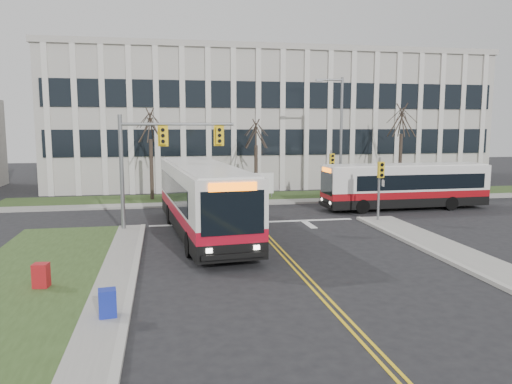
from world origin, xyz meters
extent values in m
plane|color=black|center=(0.00, 0.00, 0.00)|extent=(120.00, 120.00, 0.00)
cube|color=#9E9B93|center=(-7.00, -5.00, 0.07)|extent=(1.20, 26.00, 0.14)
cube|color=#9E9B93|center=(5.00, 15.20, 0.07)|extent=(44.00, 1.60, 0.14)
cube|color=#31461E|center=(5.00, 18.00, 0.06)|extent=(44.00, 5.00, 0.12)
cube|color=#B7B3A9|center=(5.00, 30.00, 6.00)|extent=(40.00, 16.00, 12.00)
cylinder|color=slate|center=(-7.30, 7.20, 3.10)|extent=(0.22, 0.22, 6.20)
cylinder|color=slate|center=(-4.30, 7.20, 5.70)|extent=(6.00, 0.16, 0.16)
cube|color=yellow|center=(-5.10, 7.05, 5.10)|extent=(0.34, 0.24, 0.92)
cube|color=yellow|center=(-2.10, 7.05, 5.10)|extent=(0.34, 0.24, 0.92)
cylinder|color=slate|center=(7.20, 7.00, 1.90)|extent=(0.14, 0.14, 3.80)
cube|color=yellow|center=(7.20, 6.80, 3.10)|extent=(0.34, 0.24, 0.92)
cylinder|color=slate|center=(7.20, 15.50, 1.90)|extent=(0.14, 0.14, 3.80)
cube|color=yellow|center=(7.20, 15.30, 3.10)|extent=(0.34, 0.24, 0.92)
cylinder|color=slate|center=(8.20, 16.20, 4.60)|extent=(0.20, 0.20, 9.20)
cylinder|color=slate|center=(7.30, 16.20, 9.00)|extent=(1.80, 0.14, 0.14)
cube|color=slate|center=(6.40, 16.20, 8.95)|extent=(0.50, 0.25, 0.18)
cylinder|color=slate|center=(1.90, 17.50, 0.50)|extent=(0.08, 0.08, 1.00)
cylinder|color=slate|center=(3.10, 17.50, 0.50)|extent=(0.08, 0.08, 1.00)
cube|color=white|center=(2.50, 17.50, 1.20)|extent=(1.50, 0.12, 1.60)
cylinder|color=#42352B|center=(-6.00, 18.00, 2.31)|extent=(0.28, 0.28, 4.62)
cylinder|color=#42352B|center=(2.00, 18.20, 2.05)|extent=(0.28, 0.28, 4.09)
cylinder|color=#42352B|center=(14.00, 18.00, 2.48)|extent=(0.28, 0.28, 4.95)
cube|color=#16269B|center=(-6.80, -5.59, 0.47)|extent=(0.55, 0.51, 0.95)
cube|color=#A8151A|center=(-9.33, -2.36, 0.47)|extent=(0.55, 0.51, 0.95)
camera|label=1|loc=(-5.11, -19.99, 5.65)|focal=35.00mm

